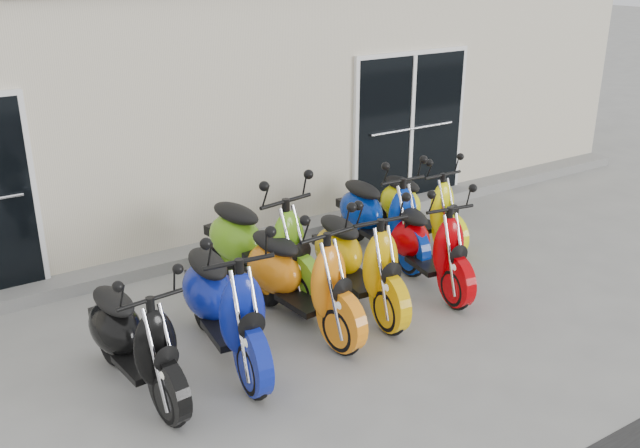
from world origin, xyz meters
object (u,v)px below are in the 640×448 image
(scooter_front_red, at_px, (427,232))
(scooter_back_yellow, at_px, (420,197))
(scooter_front_black, at_px, (133,325))
(scooter_front_orange_a, at_px, (299,263))
(scooter_back_blue, at_px, (381,204))
(scooter_front_blue, at_px, (223,289))
(scooter_back_green, at_px, (260,231))
(scooter_front_orange_b, at_px, (358,247))

(scooter_front_red, height_order, scooter_back_yellow, scooter_front_red)
(scooter_front_black, relative_size, scooter_front_orange_a, 0.92)
(scooter_front_red, relative_size, scooter_back_blue, 0.95)
(scooter_front_orange_a, xyz_separation_m, scooter_back_blue, (1.78, 0.98, -0.02))
(scooter_back_yellow, bearing_deg, scooter_front_blue, -160.04)
(scooter_back_green, height_order, scooter_back_blue, scooter_back_green)
(scooter_front_black, xyz_separation_m, scooter_front_red, (3.51, 0.23, 0.01))
(scooter_front_blue, relative_size, scooter_back_blue, 1.05)
(scooter_front_orange_a, height_order, scooter_back_green, scooter_back_green)
(scooter_front_blue, bearing_deg, scooter_back_blue, 28.57)
(scooter_front_black, height_order, scooter_back_yellow, scooter_front_black)
(scooter_front_blue, bearing_deg, scooter_back_green, 53.67)
(scooter_front_orange_a, relative_size, scooter_front_red, 1.08)
(scooter_back_green, xyz_separation_m, scooter_back_yellow, (2.44, 0.15, -0.11))
(scooter_front_blue, xyz_separation_m, scooter_front_red, (2.63, 0.18, -0.07))
(scooter_front_orange_b, distance_m, scooter_front_red, 0.96)
(scooter_front_orange_b, xyz_separation_m, scooter_back_yellow, (1.73, 1.01, -0.06))
(scooter_front_blue, distance_m, scooter_back_blue, 2.91)
(scooter_front_red, height_order, scooter_back_green, scooter_back_green)
(scooter_front_black, bearing_deg, scooter_front_orange_a, 0.87)
(scooter_front_orange_b, bearing_deg, scooter_front_red, 5.69)
(scooter_front_orange_b, bearing_deg, scooter_back_yellow, 36.28)
(scooter_front_black, distance_m, scooter_front_blue, 0.89)
(scooter_front_blue, bearing_deg, scooter_front_orange_a, 15.02)
(scooter_front_orange_b, xyz_separation_m, scooter_back_green, (-0.71, 0.86, 0.05))
(scooter_front_black, height_order, scooter_front_red, scooter_front_red)
(scooter_back_green, relative_size, scooter_back_yellow, 1.17)
(scooter_front_blue, relative_size, scooter_front_red, 1.11)
(scooter_back_green, bearing_deg, scooter_front_black, -157.93)
(scooter_front_blue, distance_m, scooter_front_orange_a, 0.92)
(scooter_front_black, bearing_deg, scooter_front_red, -1.63)
(scooter_front_red, distance_m, scooter_back_green, 1.89)
(scooter_front_orange_a, bearing_deg, scooter_back_blue, 23.45)
(scooter_front_blue, height_order, scooter_back_blue, scooter_front_blue)
(scooter_front_blue, height_order, scooter_front_orange_a, scooter_front_blue)
(scooter_front_black, distance_m, scooter_back_blue, 3.76)
(scooter_front_orange_b, relative_size, scooter_front_red, 1.06)
(scooter_front_orange_a, distance_m, scooter_back_yellow, 2.70)
(scooter_front_blue, height_order, scooter_back_green, scooter_back_green)
(scooter_front_black, height_order, scooter_back_green, scooter_back_green)
(scooter_front_red, xyz_separation_m, scooter_back_blue, (0.06, 0.94, 0.03))
(scooter_front_blue, distance_m, scooter_front_red, 2.63)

